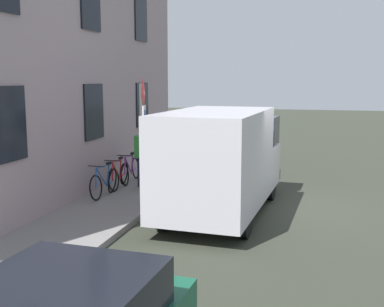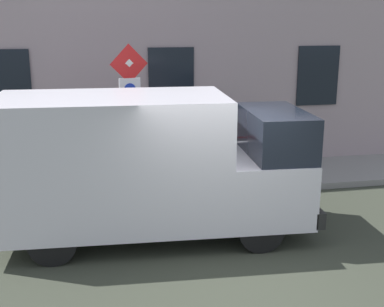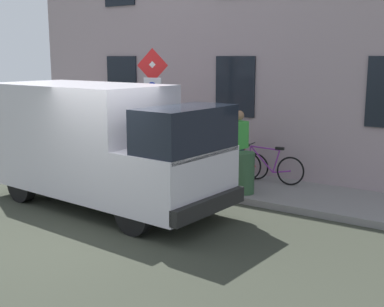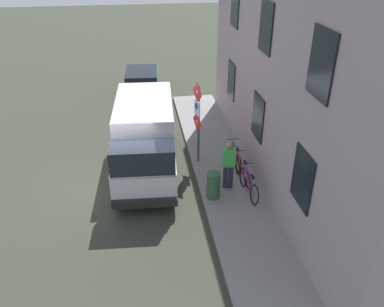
{
  "view_description": "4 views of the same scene",
  "coord_description": "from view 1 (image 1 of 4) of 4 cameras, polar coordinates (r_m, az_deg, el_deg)",
  "views": [
    {
      "loc": [
        -1.15,
        12.11,
        3.21
      ],
      "look_at": [
        1.96,
        0.05,
        1.28
      ],
      "focal_mm": 45.44,
      "sensor_mm": 36.0,
      "label": 1
    },
    {
      "loc": [
        -7.31,
        1.94,
        3.73
      ],
      "look_at": [
        2.43,
        -0.04,
        1.07
      ],
      "focal_mm": 47.31,
      "sensor_mm": 36.0,
      "label": 2
    },
    {
      "loc": [
        -6.3,
        -6.2,
        3.05
      ],
      "look_at": [
        2.44,
        -0.25,
        1.0
      ],
      "focal_mm": 46.83,
      "sensor_mm": 36.0,
      "label": 3
    },
    {
      "loc": [
        0.81,
        -11.43,
        7.64
      ],
      "look_at": [
        2.52,
        0.06,
        1.09
      ],
      "focal_mm": 36.61,
      "sensor_mm": 36.0,
      "label": 4
    }
  ],
  "objects": [
    {
      "name": "building_facade",
      "position": [
        13.63,
        -13.04,
        10.31
      ],
      "size": [
        0.75,
        13.75,
        7.25
      ],
      "color": "gray",
      "rests_on": "ground_plane"
    },
    {
      "name": "sign_post_stacked",
      "position": [
        11.74,
        -5.69,
        3.1
      ],
      "size": [
        0.2,
        0.55,
        2.99
      ],
      "color": "#474C47",
      "rests_on": "sidewalk_slab"
    },
    {
      "name": "delivery_van",
      "position": [
        11.46,
        3.55,
        -0.65
      ],
      "size": [
        2.33,
        5.44,
        2.5
      ],
      "rotation": [
        0.0,
        0.0,
        4.65
      ],
      "color": "silver",
      "rests_on": "ground_plane"
    },
    {
      "name": "pedestrian",
      "position": [
        13.88,
        -5.82,
        -0.12
      ],
      "size": [
        0.43,
        0.32,
        1.72
      ],
      "rotation": [
        0.0,
        0.0,
        1.43
      ],
      "color": "#262B47",
      "rests_on": "sidewalk_slab"
    },
    {
      "name": "litter_bin",
      "position": [
        14.21,
        -2.88,
        -1.84
      ],
      "size": [
        0.44,
        0.44,
        0.9
      ],
      "primitive_type": "cylinder",
      "color": "#2D5133",
      "rests_on": "sidewalk_slab"
    },
    {
      "name": "bicycle_purple",
      "position": [
        14.63,
        -7.26,
        -1.91
      ],
      "size": [
        0.46,
        1.71,
        0.89
      ],
      "rotation": [
        0.0,
        0.0,
        1.64
      ],
      "color": "black",
      "rests_on": "sidewalk_slab"
    },
    {
      "name": "sidewalk_slab",
      "position": [
        13.42,
        -7.24,
        -4.81
      ],
      "size": [
        2.08,
        15.75,
        0.14
      ],
      "primitive_type": "cube",
      "color": "gray",
      "rests_on": "ground_plane"
    },
    {
      "name": "ground_plane",
      "position": [
        12.58,
        8.77,
        -6.09
      ],
      "size": [
        80.0,
        80.0,
        0.0
      ],
      "primitive_type": "plane",
      "color": "#31342A"
    },
    {
      "name": "bicycle_red",
      "position": [
        13.82,
        -8.63,
        -2.58
      ],
      "size": [
        0.46,
        1.71,
        0.89
      ],
      "rotation": [
        0.0,
        0.0,
        1.65
      ],
      "color": "black",
      "rests_on": "sidewalk_slab"
    },
    {
      "name": "bicycle_blue",
      "position": [
        13.01,
        -10.18,
        -3.32
      ],
      "size": [
        0.46,
        1.71,
        0.89
      ],
      "rotation": [
        0.0,
        0.0,
        1.54
      ],
      "color": "black",
      "rests_on": "sidewalk_slab"
    }
  ]
}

